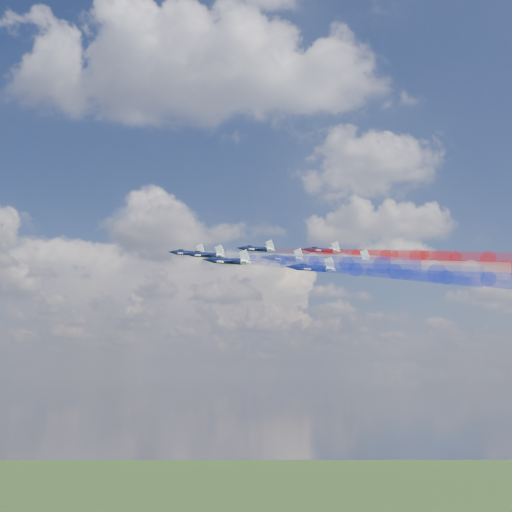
# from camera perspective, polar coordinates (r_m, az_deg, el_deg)

# --- Properties ---
(jet_lead) EXTENTS (14.27, 13.43, 6.68)m
(jet_lead) POSITION_cam_1_polar(r_m,az_deg,el_deg) (152.94, -6.43, 0.29)
(jet_lead) COLOR black
(trail_lead) EXTENTS (40.62, 22.13, 10.64)m
(trail_lead) POSITION_cam_1_polar(r_m,az_deg,el_deg) (139.35, 2.55, -0.23)
(trail_lead) COLOR white
(jet_inner_left) EXTENTS (14.27, 13.43, 6.68)m
(jet_inner_left) POSITION_cam_1_polar(r_m,az_deg,el_deg) (138.22, -4.77, 0.11)
(jet_inner_left) COLOR black
(trail_inner_left) EXTENTS (40.62, 22.13, 10.64)m
(trail_inner_left) POSITION_cam_1_polar(r_m,az_deg,el_deg) (125.54, 5.40, -0.49)
(trail_inner_left) COLOR #1A2CE2
(jet_inner_right) EXTENTS (14.27, 13.43, 6.68)m
(jet_inner_right) POSITION_cam_1_polar(r_m,az_deg,el_deg) (155.68, 0.05, 0.67)
(jet_inner_right) COLOR black
(trail_inner_right) EXTENTS (40.62, 22.13, 10.64)m
(trail_inner_right) POSITION_cam_1_polar(r_m,az_deg,el_deg) (144.82, 9.32, 0.19)
(trail_inner_right) COLOR red
(jet_outer_left) EXTENTS (14.27, 13.43, 6.68)m
(jet_outer_left) POSITION_cam_1_polar(r_m,az_deg,el_deg) (121.43, -2.66, -0.46)
(jet_outer_left) COLOR black
(trail_outer_left) EXTENTS (40.62, 22.13, 10.64)m
(trail_outer_left) POSITION_cam_1_polar(r_m,az_deg,el_deg) (109.98, 9.25, -1.21)
(trail_outer_left) COLOR #1A2CE2
(jet_center_third) EXTENTS (14.27, 13.43, 6.68)m
(jet_center_third) POSITION_cam_1_polar(r_m,az_deg,el_deg) (139.27, 2.57, -0.23)
(jet_center_third) COLOR black
(trail_center_third) EXTENTS (40.62, 22.13, 10.64)m
(trail_center_third) POSITION_cam_1_polar(r_m,az_deg,el_deg) (129.79, 13.17, -0.84)
(trail_center_third) COLOR white
(jet_outer_right) EXTENTS (14.27, 13.43, 6.68)m
(jet_outer_right) POSITION_cam_1_polar(r_m,az_deg,el_deg) (159.66, 6.17, 0.54)
(jet_outer_right) COLOR black
(trail_outer_right) EXTENTS (40.62, 22.13, 10.64)m
(trail_outer_right) POSITION_cam_1_polar(r_m,az_deg,el_deg) (151.47, 15.50, 0.07)
(trail_outer_right) COLOR red
(jet_rear_left) EXTENTS (14.27, 13.43, 6.68)m
(jet_rear_left) POSITION_cam_1_polar(r_m,az_deg,el_deg) (124.06, 5.24, -1.13)
(jet_rear_left) COLOR black
(trail_rear_left) EXTENTS (40.62, 22.13, 10.64)m
(trail_rear_left) POSITION_cam_1_polar(r_m,az_deg,el_deg) (116.11, 17.37, -1.87)
(trail_rear_left) COLOR #1A2CE2
(jet_rear_right) EXTENTS (14.27, 13.43, 6.68)m
(jet_rear_right) POSITION_cam_1_polar(r_m,az_deg,el_deg) (143.70, 8.71, -0.29)
(jet_rear_right) COLOR black
(trail_rear_right) EXTENTS (40.62, 22.13, 10.64)m
(trail_rear_right) POSITION_cam_1_polar(r_m,az_deg,el_deg) (136.92, 19.23, -0.86)
(trail_rear_right) COLOR red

